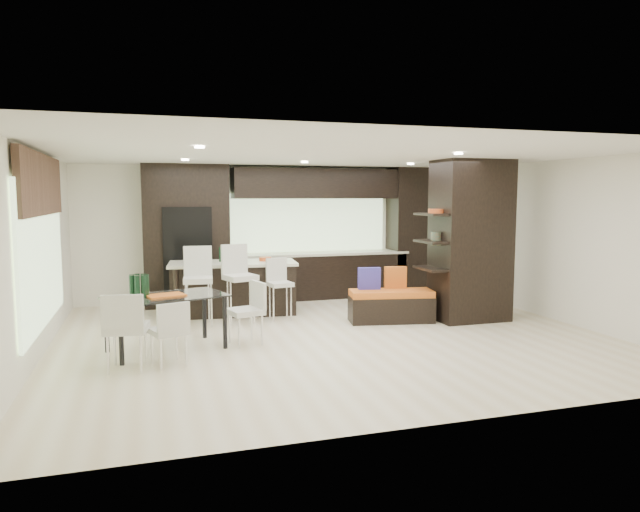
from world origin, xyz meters
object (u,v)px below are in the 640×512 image
object	(u,v)px
stool_left	(198,294)
floor_vase	(453,283)
stool_right	(280,295)
chair_near	(169,336)
chair_far	(127,334)
chair_end	(245,316)
kitchen_island	(233,288)
dining_table	(166,323)
stool_mid	(240,292)
bench	(391,306)

from	to	relation	value
stool_left	floor_vase	size ratio (longest dim) A/B	0.81
stool_right	chair_near	size ratio (longest dim) A/B	1.12
floor_vase	chair_far	size ratio (longest dim) A/B	1.44
chair_far	floor_vase	bearing A→B (deg)	23.10
stool_left	chair_end	bearing A→B (deg)	-63.70
kitchen_island	dining_table	size ratio (longest dim) A/B	1.43
stool_right	stool_left	bearing A→B (deg)	172.37
kitchen_island	chair_far	world-z (taller)	kitchen_island
stool_left	chair_near	world-z (taller)	stool_left
kitchen_island	dining_table	distance (m)	2.54
chair_far	chair_end	bearing A→B (deg)	34.88
kitchen_island	stool_right	bearing A→B (deg)	-41.95
dining_table	chair_near	xyz separation A→B (m)	(0.00, -0.72, 0.00)
stool_left	stool_mid	xyz separation A→B (m)	(0.69, -0.00, 0.01)
kitchen_island	chair_end	world-z (taller)	kitchen_island
stool_right	chair_end	xyz separation A→B (m)	(-0.84, -1.45, -0.01)
kitchen_island	stool_mid	xyz separation A→B (m)	(0.00, -0.81, 0.06)
chair_end	floor_vase	bearing A→B (deg)	-96.25
dining_table	stool_left	bearing A→B (deg)	51.31
dining_table	chair_far	bearing A→B (deg)	-139.83
stool_mid	chair_end	distance (m)	1.42
kitchen_island	stool_mid	distance (m)	0.81
stool_left	floor_vase	bearing A→B (deg)	-5.98
dining_table	bench	bearing A→B (deg)	-5.56
stool_right	chair_far	world-z (taller)	chair_far
stool_left	stool_right	size ratio (longest dim) A/B	1.23
stool_left	bench	xyz separation A→B (m)	(3.11, -0.66, -0.25)
kitchen_island	floor_vase	size ratio (longest dim) A/B	1.75
stool_left	dining_table	distance (m)	1.52
dining_table	chair_end	xyz separation A→B (m)	(1.08, 0.00, 0.03)
stool_left	stool_mid	world-z (taller)	stool_mid
bench	chair_far	xyz separation A→B (m)	(-4.16, -1.51, 0.18)
bench	floor_vase	size ratio (longest dim) A/B	1.09
stool_right	chair_end	distance (m)	1.68
stool_mid	stool_right	xyz separation A→B (m)	(0.69, 0.05, -0.10)
stool_left	chair_far	bearing A→B (deg)	-109.94
stool_right	dining_table	xyz separation A→B (m)	(-1.93, -1.45, -0.05)
stool_mid	floor_vase	bearing A→B (deg)	-31.23
stool_mid	bench	world-z (taller)	stool_mid
dining_table	chair_far	distance (m)	0.90
bench	chair_end	distance (m)	2.70
kitchen_island	chair_near	distance (m)	3.19
stool_mid	chair_far	world-z (taller)	stool_mid
bench	chair_end	size ratio (longest dim) A/B	1.69
dining_table	stool_right	bearing A→B (deg)	19.86
stool_mid	dining_table	bearing A→B (deg)	-148.75
chair_far	dining_table	bearing A→B (deg)	66.35
floor_vase	chair_end	bearing A→B (deg)	-171.56
kitchen_island	floor_vase	xyz separation A→B (m)	(3.47, -1.68, 0.17)
stool_left	stool_right	distance (m)	1.37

